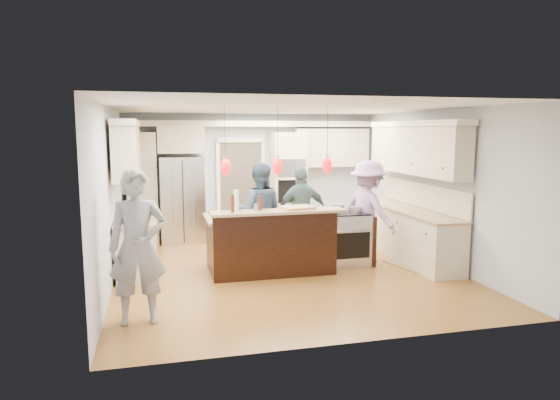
# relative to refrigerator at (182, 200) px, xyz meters

# --- Properties ---
(ground_plane) EXTENTS (6.00, 6.00, 0.00)m
(ground_plane) POSITION_rel_refrigerator_xyz_m (1.55, -2.64, -0.90)
(ground_plane) COLOR #A46B2D
(ground_plane) RESTS_ON ground
(room_shell) EXTENTS (5.54, 6.04, 2.72)m
(room_shell) POSITION_rel_refrigerator_xyz_m (1.55, -2.64, 0.92)
(room_shell) COLOR #B2BCC6
(room_shell) RESTS_ON ground
(refrigerator) EXTENTS (0.90, 0.70, 1.80)m
(refrigerator) POSITION_rel_refrigerator_xyz_m (0.00, 0.00, 0.00)
(refrigerator) COLOR #B7B7BC
(refrigerator) RESTS_ON ground
(oven_column) EXTENTS (0.72, 0.69, 2.30)m
(oven_column) POSITION_rel_refrigerator_xyz_m (2.30, 0.03, 0.25)
(oven_column) COLOR beige
(oven_column) RESTS_ON ground
(back_upper_cabinets) EXTENTS (5.30, 0.61, 2.54)m
(back_upper_cabinets) POSITION_rel_refrigerator_xyz_m (0.80, 0.12, 0.77)
(back_upper_cabinets) COLOR beige
(back_upper_cabinets) RESTS_ON ground
(right_counter_run) EXTENTS (0.64, 3.10, 2.51)m
(right_counter_run) POSITION_rel_refrigerator_xyz_m (3.99, -2.34, 0.16)
(right_counter_run) COLOR beige
(right_counter_run) RESTS_ON ground
(left_cabinets) EXTENTS (0.64, 2.30, 2.51)m
(left_cabinets) POSITION_rel_refrigerator_xyz_m (-0.89, -1.84, 0.16)
(left_cabinets) COLOR beige
(left_cabinets) RESTS_ON ground
(kitchen_island) EXTENTS (2.10, 1.46, 1.12)m
(kitchen_island) POSITION_rel_refrigerator_xyz_m (1.30, -2.57, -0.42)
(kitchen_island) COLOR black
(kitchen_island) RESTS_ON ground
(island_range) EXTENTS (0.82, 0.71, 0.92)m
(island_range) POSITION_rel_refrigerator_xyz_m (2.71, -2.49, -0.44)
(island_range) COLOR #B7B7BC
(island_range) RESTS_ON ground
(pendant_lights) EXTENTS (1.75, 0.15, 1.03)m
(pendant_lights) POSITION_rel_refrigerator_xyz_m (1.30, -3.15, 0.90)
(pendant_lights) COLOR black
(pendant_lights) RESTS_ON ground
(person_bar_end) EXTENTS (0.70, 0.47, 1.89)m
(person_bar_end) POSITION_rel_refrigerator_xyz_m (-0.75, -4.43, 0.05)
(person_bar_end) COLOR gray
(person_bar_end) RESTS_ON ground
(person_far_left) EXTENTS (1.00, 0.87, 1.76)m
(person_far_left) POSITION_rel_refrigerator_xyz_m (1.29, -1.79, -0.02)
(person_far_left) COLOR #31475F
(person_far_left) RESTS_ON ground
(person_far_right) EXTENTS (1.00, 0.44, 1.68)m
(person_far_right) POSITION_rel_refrigerator_xyz_m (2.09, -1.79, -0.06)
(person_far_right) COLOR #415B5B
(person_far_right) RESTS_ON ground
(person_range_side) EXTENTS (1.07, 1.34, 1.81)m
(person_range_side) POSITION_rel_refrigerator_xyz_m (3.15, -2.39, 0.01)
(person_range_side) COLOR #A886B4
(person_range_side) RESTS_ON ground
(floor_rug) EXTENTS (0.84, 1.07, 0.01)m
(floor_rug) POSITION_rel_refrigerator_xyz_m (3.83, -2.87, -0.89)
(floor_rug) COLOR #8F714E
(floor_rug) RESTS_ON ground
(water_bottle) EXTENTS (0.08, 0.08, 0.34)m
(water_bottle) POSITION_rel_refrigerator_xyz_m (0.65, -3.21, 0.39)
(water_bottle) COLOR silver
(water_bottle) RESTS_ON kitchen_island
(beer_bottle_a) EXTENTS (0.08, 0.08, 0.27)m
(beer_bottle_a) POSITION_rel_refrigerator_xyz_m (0.63, -3.09, 0.35)
(beer_bottle_a) COLOR #491C0D
(beer_bottle_a) RESTS_ON kitchen_island
(beer_bottle_b) EXTENTS (0.09, 0.09, 0.27)m
(beer_bottle_b) POSITION_rel_refrigerator_xyz_m (0.59, -3.21, 0.35)
(beer_bottle_b) COLOR #491C0D
(beer_bottle_b) RESTS_ON kitchen_island
(beer_bottle_c) EXTENTS (0.06, 0.06, 0.22)m
(beer_bottle_c) POSITION_rel_refrigerator_xyz_m (1.04, -3.08, 0.33)
(beer_bottle_c) COLOR #491C0D
(beer_bottle_c) RESTS_ON kitchen_island
(drink_can) EXTENTS (0.08, 0.08, 0.11)m
(drink_can) POSITION_rel_refrigerator_xyz_m (0.95, -3.18, 0.28)
(drink_can) COLOR #B7B7BC
(drink_can) RESTS_ON kitchen_island
(cutting_board) EXTENTS (0.56, 0.45, 0.04)m
(cutting_board) POSITION_rel_refrigerator_xyz_m (1.63, -3.11, 0.24)
(cutting_board) COLOR tan
(cutting_board) RESTS_ON kitchen_island
(pot_large) EXTENTS (0.22, 0.22, 0.13)m
(pot_large) POSITION_rel_refrigerator_xyz_m (2.61, -2.33, 0.08)
(pot_large) COLOR #B7B7BC
(pot_large) RESTS_ON island_range
(pot_small) EXTENTS (0.20, 0.20, 0.10)m
(pot_small) POSITION_rel_refrigerator_xyz_m (2.85, -2.51, 0.07)
(pot_small) COLOR #B7B7BC
(pot_small) RESTS_ON island_range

